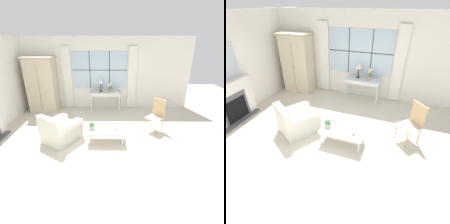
% 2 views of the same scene
% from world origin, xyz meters
% --- Properties ---
extents(ground_plane, '(14.00, 14.00, 0.00)m').
position_xyz_m(ground_plane, '(0.00, 0.00, 0.00)').
color(ground_plane, beige).
extents(wall_back_windowed, '(7.20, 0.14, 2.80)m').
position_xyz_m(wall_back_windowed, '(0.00, 3.02, 1.39)').
color(wall_back_windowed, white).
rests_on(wall_back_windowed, ground_plane).
extents(armoire, '(1.11, 0.71, 2.10)m').
position_xyz_m(armoire, '(-2.21, 2.62, 1.05)').
color(armoire, beige).
rests_on(armoire, ground_plane).
extents(console_table, '(1.19, 0.51, 0.75)m').
position_xyz_m(console_table, '(0.22, 2.69, 0.67)').
color(console_table, silver).
rests_on(console_table, ground_plane).
extents(table_lamp, '(0.24, 0.24, 0.51)m').
position_xyz_m(table_lamp, '(0.04, 2.75, 1.14)').
color(table_lamp, '#4C4742').
rests_on(table_lamp, console_table).
extents(potted_orchid, '(0.22, 0.18, 0.39)m').
position_xyz_m(potted_orchid, '(0.42, 2.74, 0.92)').
color(potted_orchid, tan).
rests_on(potted_orchid, console_table).
extents(armchair_upholstered, '(1.17, 1.20, 0.83)m').
position_xyz_m(armchair_upholstered, '(-0.93, 0.29, 0.28)').
color(armchair_upholstered, silver).
rests_on(armchair_upholstered, ground_plane).
extents(side_chair_wooden, '(0.62, 0.62, 1.01)m').
position_xyz_m(side_chair_wooden, '(1.88, 0.95, 0.57)').
color(side_chair_wooden, beige).
rests_on(side_chair_wooden, ground_plane).
extents(coffee_table, '(1.04, 0.58, 0.37)m').
position_xyz_m(coffee_table, '(0.32, 0.27, 0.33)').
color(coffee_table, silver).
rests_on(coffee_table, ground_plane).
extents(potted_plant_small, '(0.15, 0.15, 0.23)m').
position_xyz_m(potted_plant_small, '(-0.05, 0.28, 0.48)').
color(potted_plant_small, '#BCB7AD').
rests_on(potted_plant_small, coffee_table).
extents(pillar_candle, '(0.10, 0.10, 0.13)m').
position_xyz_m(pillar_candle, '(0.61, 0.22, 0.43)').
color(pillar_candle, silver).
rests_on(pillar_candle, coffee_table).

